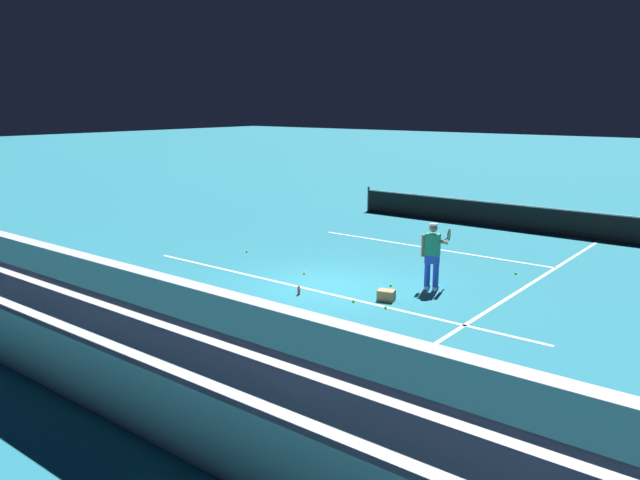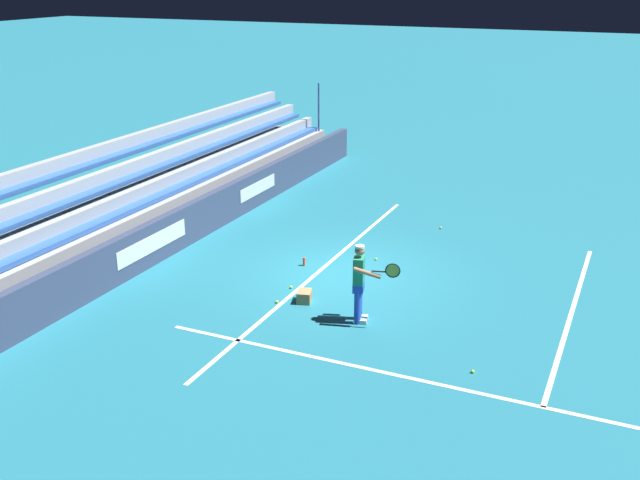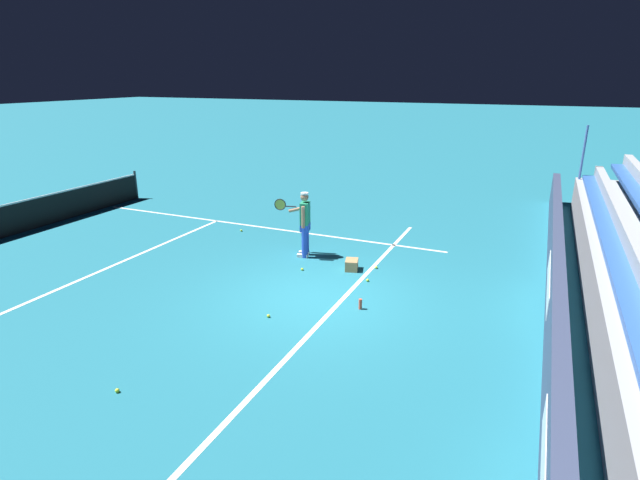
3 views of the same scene
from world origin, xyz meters
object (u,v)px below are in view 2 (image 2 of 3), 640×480
object	(u,v)px
water_bottle	(304,262)
tennis_ball_far_right	(376,259)
tennis_player	(360,283)
tennis_ball_on_baseline	(473,371)
tennis_ball_near_player	(277,302)
tennis_ball_toward_net	(358,299)
tennis_ball_far_left	(291,287)
tennis_ball_by_box	(441,228)
ball_box_cardboard	(304,296)

from	to	relation	value
water_bottle	tennis_ball_far_right	bearing A→B (deg)	125.49
tennis_ball_far_right	tennis_player	bearing A→B (deg)	14.35
tennis_player	tennis_ball_far_right	size ratio (longest dim) A/B	25.98
tennis_ball_far_right	tennis_ball_on_baseline	world-z (taller)	same
tennis_ball_far_right	tennis_ball_near_player	world-z (taller)	same
water_bottle	tennis_ball_near_player	bearing A→B (deg)	9.93
tennis_ball_toward_net	water_bottle	distance (m)	2.47
tennis_ball_far_left	water_bottle	bearing A→B (deg)	-166.95
tennis_ball_by_box	tennis_ball_far_left	bearing A→B (deg)	-20.24
ball_box_cardboard	tennis_ball_by_box	world-z (taller)	ball_box_cardboard
tennis_ball_far_left	tennis_ball_by_box	bearing A→B (deg)	159.76
tennis_ball_far_right	water_bottle	size ratio (longest dim) A/B	0.30
tennis_ball_far_left	tennis_ball_near_player	xyz separation A→B (m)	(0.86, 0.07, 0.00)
tennis_ball_by_box	ball_box_cardboard	bearing A→B (deg)	-13.39
tennis_ball_on_baseline	tennis_ball_toward_net	distance (m)	3.77
tennis_player	tennis_ball_toward_net	size ratio (longest dim) A/B	25.98
tennis_player	water_bottle	xyz separation A→B (m)	(-2.39, -2.42, -0.78)
tennis_ball_near_player	water_bottle	world-z (taller)	water_bottle
ball_box_cardboard	tennis_ball_near_player	xyz separation A→B (m)	(0.32, -0.53, -0.10)
tennis_ball_near_player	ball_box_cardboard	bearing A→B (deg)	121.10
tennis_ball_near_player	tennis_player	bearing A→B (deg)	87.13
ball_box_cardboard	tennis_ball_on_baseline	world-z (taller)	ball_box_cardboard
tennis_ball_on_baseline	tennis_ball_toward_net	bearing A→B (deg)	-124.31
tennis_ball_near_player	tennis_ball_far_right	bearing A→B (deg)	161.48
tennis_ball_far_right	tennis_ball_near_player	xyz separation A→B (m)	(3.38, -1.13, 0.00)
tennis_ball_by_box	tennis_ball_near_player	world-z (taller)	same
tennis_ball_on_baseline	tennis_ball_by_box	world-z (taller)	same
tennis_ball_far_right	water_bottle	xyz separation A→B (m)	(1.09, -1.53, 0.08)
water_bottle	tennis_ball_far_left	bearing A→B (deg)	13.05
ball_box_cardboard	tennis_ball_toward_net	xyz separation A→B (m)	(-0.54, 1.09, -0.10)
tennis_ball_toward_net	tennis_ball_by_box	xyz separation A→B (m)	(-5.59, 0.37, 0.00)
water_bottle	tennis_player	bearing A→B (deg)	45.41
tennis_ball_far_left	tennis_ball_toward_net	bearing A→B (deg)	89.95
tennis_player	tennis_ball_on_baseline	bearing A→B (deg)	66.79
tennis_ball_far_left	tennis_ball_on_baseline	xyz separation A→B (m)	(2.13, 4.80, 0.00)
tennis_ball_toward_net	water_bottle	size ratio (longest dim) A/B	0.30
tennis_ball_toward_net	tennis_ball_by_box	distance (m)	5.60
tennis_player	tennis_ball_by_box	xyz separation A→B (m)	(-6.55, -0.03, -0.86)
tennis_ball_far_left	tennis_ball_far_right	distance (m)	2.78
ball_box_cardboard	tennis_ball_far_left	world-z (taller)	ball_box_cardboard
tennis_ball_on_baseline	water_bottle	size ratio (longest dim) A/B	0.30
tennis_player	tennis_ball_by_box	bearing A→B (deg)	-179.73
tennis_ball_far_left	tennis_ball_far_right	size ratio (longest dim) A/B	1.00
tennis_ball_on_baseline	tennis_ball_near_player	world-z (taller)	same
ball_box_cardboard	tennis_ball_by_box	distance (m)	6.30
tennis_ball_near_player	water_bottle	distance (m)	2.32
tennis_ball_toward_net	tennis_ball_near_player	distance (m)	1.83
tennis_ball_on_baseline	tennis_ball_by_box	xyz separation A→B (m)	(-7.71, -2.74, 0.00)
tennis_ball_far_right	tennis_ball_on_baseline	size ratio (longest dim) A/B	1.00
ball_box_cardboard	tennis_player	bearing A→B (deg)	74.20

